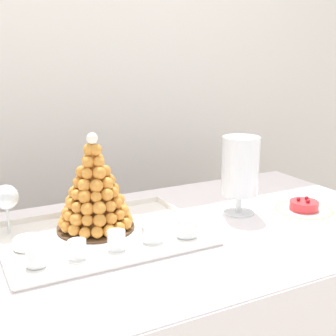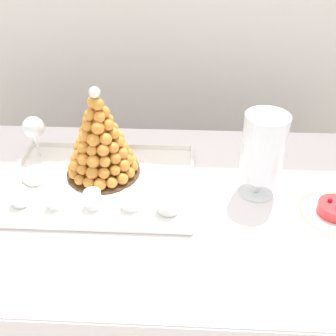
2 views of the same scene
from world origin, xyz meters
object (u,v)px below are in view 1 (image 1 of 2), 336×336
at_px(croquembouche, 95,192).
at_px(wine_glass, 6,199).
at_px(dessert_cup_centre, 116,241).
at_px(dessert_cup_mid_left, 77,250).
at_px(dessert_cup_right, 186,227).
at_px(serving_tray, 102,236).
at_px(dessert_cup_left, 36,257).
at_px(dessert_cup_mid_right, 152,234).
at_px(creme_brulee_ramekin, 29,242).
at_px(macaron_goblet, 240,167).
at_px(fruit_tart_plate, 304,208).

distance_m(croquembouche, wine_glass, 0.26).
bearing_deg(dessert_cup_centre, dessert_cup_mid_left, -178.27).
bearing_deg(dessert_cup_right, serving_tray, 151.50).
height_order(serving_tray, dessert_cup_left, dessert_cup_left).
xyz_separation_m(dessert_cup_mid_left, dessert_cup_mid_right, (0.22, 0.01, -0.00)).
bearing_deg(creme_brulee_ramekin, dessert_cup_mid_right, -20.56).
height_order(dessert_cup_mid_left, macaron_goblet, macaron_goblet).
bearing_deg(dessert_cup_left, wine_glass, 96.33).
bearing_deg(creme_brulee_ramekin, croquembouche, 12.02).
height_order(dessert_cup_right, wine_glass, wine_glass).
xyz_separation_m(dessert_cup_centre, macaron_goblet, (0.48, 0.10, 0.13)).
height_order(serving_tray, fruit_tart_plate, fruit_tart_plate).
height_order(dessert_cup_left, macaron_goblet, macaron_goblet).
bearing_deg(creme_brulee_ramekin, dessert_cup_right, -16.96).
height_order(croquembouche, dessert_cup_mid_left, croquembouche).
bearing_deg(dessert_cup_right, macaron_goblet, 21.36).
height_order(dessert_cup_mid_left, creme_brulee_ramekin, dessert_cup_mid_left).
relative_size(dessert_cup_left, dessert_cup_mid_left, 1.04).
bearing_deg(dessert_cup_mid_left, wine_glass, 117.02).
relative_size(dessert_cup_mid_left, creme_brulee_ramekin, 0.58).
xyz_separation_m(dessert_cup_mid_right, wine_glass, (-0.35, 0.25, 0.09)).
xyz_separation_m(croquembouche, creme_brulee_ramekin, (-0.21, -0.04, -0.10)).
height_order(dessert_cup_mid_right, wine_glass, wine_glass).
relative_size(dessert_cup_mid_right, dessert_cup_right, 0.95).
distance_m(dessert_cup_right, fruit_tart_plate, 0.47).
bearing_deg(dessert_cup_right, dessert_cup_mid_right, 174.56).
distance_m(dessert_cup_mid_left, macaron_goblet, 0.61).
relative_size(dessert_cup_left, dessert_cup_right, 0.81).
distance_m(dessert_cup_left, dessert_cup_right, 0.43).
bearing_deg(dessert_cup_right, dessert_cup_centre, 178.61).
bearing_deg(creme_brulee_ramekin, wine_glass, 104.25).
distance_m(croquembouche, dessert_cup_mid_left, 0.22).
xyz_separation_m(dessert_cup_right, wine_glass, (-0.46, 0.26, 0.08)).
xyz_separation_m(serving_tray, wine_glass, (-0.24, 0.14, 0.11)).
relative_size(croquembouche, dessert_cup_centre, 5.60).
height_order(dessert_cup_mid_right, creme_brulee_ramekin, dessert_cup_mid_right).
bearing_deg(dessert_cup_centre, dessert_cup_right, -1.39).
relative_size(serving_tray, dessert_cup_mid_left, 11.84).
distance_m(serving_tray, dessert_cup_mid_left, 0.16).
bearing_deg(dessert_cup_right, croquembouche, 141.44).
xyz_separation_m(serving_tray, dessert_cup_left, (-0.21, -0.11, 0.03)).
bearing_deg(wine_glass, croquembouche, -20.02).
bearing_deg(croquembouche, dessert_cup_left, -142.09).
relative_size(dessert_cup_mid_left, dessert_cup_right, 0.78).
bearing_deg(macaron_goblet, fruit_tart_plate, -23.45).
distance_m(dessert_cup_mid_right, creme_brulee_ramekin, 0.34).
xyz_separation_m(dessert_cup_right, macaron_goblet, (0.26, 0.10, 0.13)).
height_order(dessert_cup_mid_left, dessert_cup_right, dessert_cup_right).
relative_size(serving_tray, creme_brulee_ramekin, 6.87).
xyz_separation_m(serving_tray, fruit_tart_plate, (0.69, -0.11, 0.01)).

